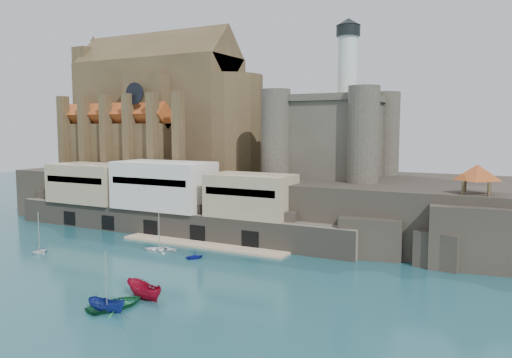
{
  "coord_description": "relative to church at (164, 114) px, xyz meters",
  "views": [
    {
      "loc": [
        46.62,
        -48.6,
        19.08
      ],
      "look_at": [
        4.49,
        32.0,
        9.77
      ],
      "focal_mm": 35.0,
      "sensor_mm": 36.0,
      "label": 1
    }
  ],
  "objects": [
    {
      "name": "boat_6",
      "position": [
        22.12,
        -29.93,
        -22.13
      ],
      "size": [
        1.9,
        3.93,
        5.29
      ],
      "primitive_type": "imported",
      "rotation": [
        0.0,
        0.0,
        4.93
      ],
      "color": "white",
      "rests_on": "ground"
    },
    {
      "name": "promontory",
      "position": [
        23.94,
        -2.48,
        -17.2
      ],
      "size": [
        100.0,
        36.0,
        10.0
      ],
      "color": "black",
      "rests_on": "ground"
    },
    {
      "name": "boat_7",
      "position": [
        29.57,
        -31.28,
        -22.13
      ],
      "size": [
        2.66,
        2.49,
        2.64
      ],
      "primitive_type": "imported",
      "rotation": [
        0.0,
        0.0,
        5.64
      ],
      "color": "#121995",
      "rests_on": "ground"
    },
    {
      "name": "boat_4",
      "position": [
        6.81,
        -39.61,
        -22.13
      ],
      "size": [
        2.46,
        1.65,
        2.7
      ],
      "primitive_type": "imported",
      "rotation": [
        0.0,
        0.0,
        3.04
      ],
      "color": "white",
      "rests_on": "ground"
    },
    {
      "name": "church",
      "position": [
        0.0,
        0.0,
        0.0
      ],
      "size": [
        47.0,
        25.93,
        30.51
      ],
      "color": "#493922",
      "rests_on": "promontory"
    },
    {
      "name": "ground",
      "position": [
        24.13,
        -41.85,
        -22.13
      ],
      "size": [
        300.0,
        300.0,
        0.0
      ],
      "primitive_type": "plane",
      "color": "#16444B",
      "rests_on": "ground"
    },
    {
      "name": "boat_3",
      "position": [
        33.62,
        -51.58,
        -22.13
      ],
      "size": [
        4.76,
        2.63,
        6.41
      ],
      "primitive_type": "imported",
      "rotation": [
        0.0,
        0.0,
        2.84
      ],
      "color": "#1A6A3A",
      "rests_on": "ground"
    },
    {
      "name": "pavilion",
      "position": [
        66.13,
        -15.85,
        -9.4
      ],
      "size": [
        6.4,
        6.4,
        5.4
      ],
      "color": "#493922",
      "rests_on": "rock_outcrop"
    },
    {
      "name": "castle_keep",
      "position": [
        40.21,
        -0.78,
        -3.81
      ],
      "size": [
        21.2,
        21.2,
        29.3
      ],
      "color": "#433F34",
      "rests_on": "promontory"
    },
    {
      "name": "boat_5",
      "position": [
        34.23,
        -47.97,
        -22.13
      ],
      "size": [
        2.61,
        2.57,
        5.6
      ],
      "primitive_type": "imported",
      "rotation": [
        0.0,
        0.0,
        4.46
      ],
      "color": "maroon",
      "rests_on": "ground"
    },
    {
      "name": "quay",
      "position": [
        13.94,
        -18.78,
        -16.06
      ],
      "size": [
        70.0,
        12.0,
        13.05
      ],
      "color": "#665F52",
      "rests_on": "ground"
    },
    {
      "name": "rock_outcrop",
      "position": [
        66.13,
        -16.01,
        -18.11
      ],
      "size": [
        14.5,
        10.5,
        8.7
      ],
      "color": "black",
      "rests_on": "ground"
    },
    {
      "name": "boat_2",
      "position": [
        33.54,
        -52.94,
        -22.13
      ],
      "size": [
        1.91,
        1.87,
        4.59
      ],
      "primitive_type": "imported",
      "rotation": [
        0.0,
        0.0,
        1.65
      ],
      "color": "navy",
      "rests_on": "ground"
    }
  ]
}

